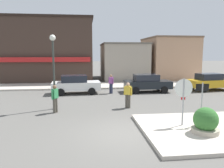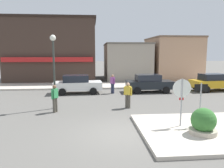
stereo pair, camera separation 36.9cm
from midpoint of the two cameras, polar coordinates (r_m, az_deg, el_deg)
ground_plane at (r=9.63m, az=3.92°, el=-12.73°), size 160.00×160.00×0.00m
sidewalk_corner at (r=10.80m, az=25.59°, el=-10.77°), size 6.40×4.80×0.15m
kerb_far at (r=22.65m, az=-1.38°, el=-0.35°), size 80.00×4.00×0.15m
stop_sign at (r=10.27m, az=18.69°, el=-3.03°), size 0.82×0.09×2.30m
one_way_sign at (r=10.66m, az=23.02°, el=-3.86°), size 0.60×0.07×2.10m
planter at (r=9.81m, az=23.74°, el=-9.56°), size 1.10×1.10×1.23m
lamp_post at (r=13.64m, az=-14.24°, el=5.93°), size 0.36×0.36×4.54m
parked_car_nearest at (r=18.67m, az=-8.47°, el=0.01°), size 4.10×2.07×1.56m
parked_car_second at (r=19.36m, az=10.20°, el=0.26°), size 4.00×1.88×1.56m
parked_car_third at (r=21.84m, az=25.31°, el=0.49°), size 4.17×2.23×1.56m
pedestrian_crossing_near at (r=18.45m, az=0.73°, el=0.18°), size 0.41×0.49×1.61m
pedestrian_crossing_far at (r=12.98m, az=-13.92°, el=-3.47°), size 0.37×0.52×1.61m
pedestrian_kerb_side at (r=13.61m, az=4.95°, el=-2.72°), size 0.52×0.38×1.61m
building_corner_shop at (r=28.23m, az=-14.65°, el=8.51°), size 10.51×7.46×7.44m
building_storefront_left_near at (r=28.95m, az=4.03°, el=5.93°), size 5.54×7.97×4.60m
building_storefront_left_mid at (r=30.08m, az=15.67°, el=6.48°), size 5.75×7.49×5.39m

